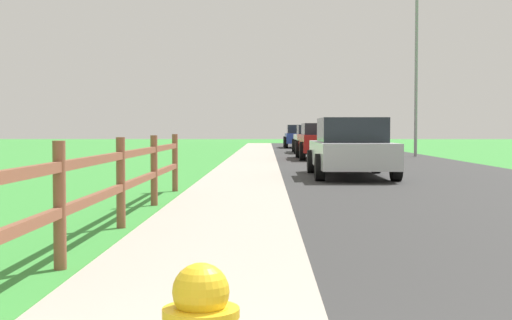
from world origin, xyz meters
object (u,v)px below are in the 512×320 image
at_px(parked_car_red, 322,141).
at_px(parked_car_white, 314,139).
at_px(street_lamp, 419,59).
at_px(parked_suv_silver, 351,148).
at_px(parked_car_blue, 300,136).

bearing_deg(parked_car_red, parked_car_white, 88.81).
xyz_separation_m(parked_car_red, street_lamp, (4.43, 2.77, 3.55)).
bearing_deg(parked_suv_silver, street_lamp, 71.54).
height_order(parked_suv_silver, parked_car_white, parked_suv_silver).
height_order(parked_car_red, parked_car_white, parked_car_red).
distance_m(parked_car_blue, street_lamp, 16.07).
bearing_deg(parked_suv_silver, parked_car_red, 89.41).
bearing_deg(parked_suv_silver, parked_car_blue, 89.86).
distance_m(parked_suv_silver, street_lamp, 14.79).
xyz_separation_m(parked_suv_silver, street_lamp, (4.55, 13.61, 3.57)).
xyz_separation_m(parked_car_white, street_lamp, (4.27, -5.07, 3.57)).
bearing_deg(parked_car_red, parked_suv_silver, -90.59).
xyz_separation_m(parked_suv_silver, parked_car_white, (0.27, 18.68, -0.00)).
bearing_deg(street_lamp, parked_car_red, -148.05).
bearing_deg(parked_car_blue, parked_suv_silver, -90.14).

